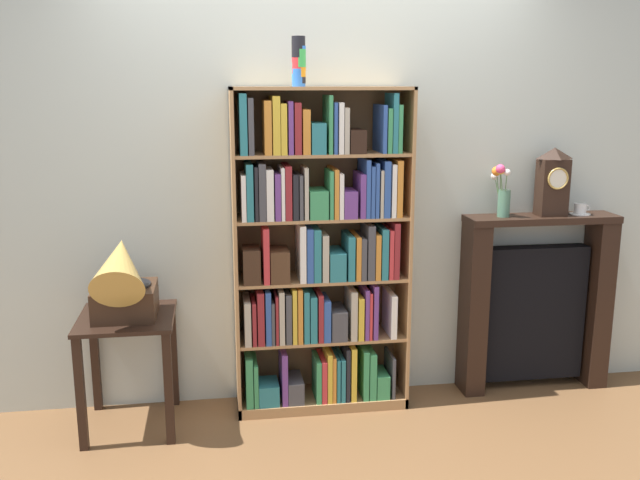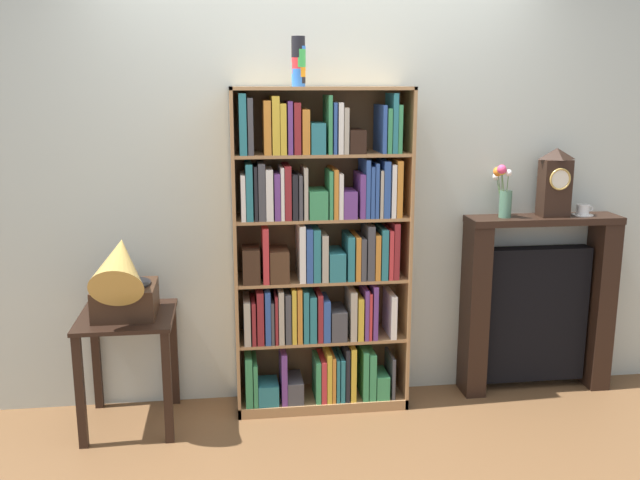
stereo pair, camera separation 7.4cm
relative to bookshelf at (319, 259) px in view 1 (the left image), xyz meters
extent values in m
cube|color=brown|center=(0.01, -0.13, -0.89)|extent=(7.77, 6.40, 0.02)
cube|color=beige|center=(0.14, 0.20, 0.43)|extent=(4.77, 0.08, 2.63)
cube|color=#A87A4C|center=(-0.47, 0.01, 0.03)|extent=(0.02, 0.31, 1.83)
cube|color=#A87A4C|center=(0.49, 0.01, 0.03)|extent=(0.02, 0.31, 1.83)
cube|color=brown|center=(0.01, 0.16, 0.03)|extent=(0.98, 0.01, 1.83)
cube|color=#A87A4C|center=(0.01, 0.01, 0.94)|extent=(0.98, 0.31, 0.02)
cube|color=#A87A4C|center=(0.01, 0.01, -0.85)|extent=(0.98, 0.31, 0.06)
cube|color=#388E56|center=(-0.41, -0.03, -0.68)|extent=(0.04, 0.21, 0.29)
cube|color=#388E56|center=(-0.38, -0.01, -0.70)|extent=(0.02, 0.25, 0.25)
cube|color=teal|center=(-0.30, -0.04, -0.76)|extent=(0.12, 0.18, 0.12)
cube|color=#663884|center=(-0.21, -0.01, -0.67)|extent=(0.03, 0.24, 0.30)
cube|color=#424247|center=(-0.15, -0.02, -0.76)|extent=(0.09, 0.22, 0.13)
cube|color=#388E56|center=(-0.02, -0.03, -0.70)|extent=(0.03, 0.22, 0.25)
cube|color=#C63338|center=(0.01, -0.02, -0.70)|extent=(0.03, 0.23, 0.25)
cube|color=gold|center=(0.04, -0.03, -0.68)|extent=(0.03, 0.22, 0.29)
cube|color=orange|center=(0.07, -0.01, -0.69)|extent=(0.02, 0.24, 0.27)
cube|color=teal|center=(0.09, -0.02, -0.69)|extent=(0.02, 0.22, 0.26)
cube|color=teal|center=(0.12, -0.01, -0.69)|extent=(0.02, 0.26, 0.26)
cube|color=black|center=(0.15, -0.03, -0.66)|extent=(0.02, 0.21, 0.31)
cube|color=gold|center=(0.18, -0.02, -0.66)|extent=(0.03, 0.22, 0.32)
cube|color=#388E56|center=(0.25, 0.00, -0.67)|extent=(0.03, 0.26, 0.29)
cube|color=#388E56|center=(0.29, -0.02, -0.68)|extent=(0.04, 0.23, 0.28)
cube|color=#388E56|center=(0.36, -0.04, -0.75)|extent=(0.07, 0.19, 0.14)
cube|color=#424247|center=(0.41, -0.02, -0.70)|extent=(0.02, 0.22, 0.25)
cube|color=#A87A4C|center=(0.01, 0.01, -0.46)|extent=(0.94, 0.29, 0.02)
cube|color=#B2A893|center=(-0.41, -0.01, -0.33)|extent=(0.04, 0.25, 0.25)
cube|color=maroon|center=(-0.38, -0.03, -0.33)|extent=(0.02, 0.21, 0.25)
cube|color=maroon|center=(-0.34, -0.01, -0.30)|extent=(0.04, 0.25, 0.30)
cube|color=#2D519E|center=(-0.30, -0.03, -0.30)|extent=(0.03, 0.21, 0.30)
cube|color=#424247|center=(-0.28, -0.01, -0.33)|extent=(0.02, 0.25, 0.24)
cube|color=maroon|center=(-0.25, 0.00, -0.31)|extent=(0.02, 0.26, 0.28)
cube|color=#B2A893|center=(-0.23, -0.03, -0.30)|extent=(0.03, 0.20, 0.30)
cube|color=#424247|center=(-0.19, -0.01, -0.31)|extent=(0.03, 0.25, 0.29)
cube|color=gold|center=(-0.16, -0.03, -0.30)|extent=(0.02, 0.21, 0.31)
cube|color=orange|center=(-0.12, -0.03, -0.30)|extent=(0.03, 0.21, 0.31)
cube|color=teal|center=(-0.09, -0.01, -0.31)|extent=(0.03, 0.25, 0.30)
cube|color=teal|center=(-0.05, 0.00, -0.32)|extent=(0.04, 0.26, 0.27)
cube|color=maroon|center=(-0.01, -0.01, -0.32)|extent=(0.03, 0.25, 0.27)
cube|color=#2D519E|center=(0.03, -0.03, -0.33)|extent=(0.04, 0.21, 0.24)
cube|color=#424247|center=(0.10, -0.03, -0.37)|extent=(0.09, 0.22, 0.17)
cube|color=#B2A893|center=(0.18, -0.02, -0.31)|extent=(0.04, 0.23, 0.28)
cube|color=gold|center=(0.22, -0.03, -0.33)|extent=(0.03, 0.21, 0.25)
cube|color=#663884|center=(0.25, -0.03, -0.31)|extent=(0.02, 0.21, 0.29)
cube|color=#C63338|center=(0.27, -0.01, -0.32)|extent=(0.02, 0.26, 0.27)
cube|color=#663884|center=(0.30, -0.01, -0.30)|extent=(0.03, 0.24, 0.31)
cube|color=white|center=(0.41, -0.02, -0.33)|extent=(0.03, 0.24, 0.25)
cube|color=#A87A4C|center=(0.01, 0.01, -0.11)|extent=(0.94, 0.29, 0.02)
cube|color=#382316|center=(-0.39, -0.05, -0.01)|extent=(0.09, 0.17, 0.19)
cube|color=#C63338|center=(-0.31, -0.03, 0.05)|extent=(0.03, 0.21, 0.31)
cube|color=#472D1C|center=(-0.23, -0.03, -0.01)|extent=(0.11, 0.20, 0.18)
cube|color=white|center=(-0.11, -0.01, 0.06)|extent=(0.03, 0.26, 0.32)
cube|color=#2D519E|center=(-0.07, -0.02, 0.05)|extent=(0.04, 0.23, 0.30)
cube|color=teal|center=(-0.03, -0.02, 0.04)|extent=(0.04, 0.24, 0.29)
cube|color=#B2A893|center=(0.02, -0.02, 0.03)|extent=(0.03, 0.22, 0.26)
cube|color=teal|center=(0.09, -0.02, -0.02)|extent=(0.09, 0.23, 0.16)
cube|color=teal|center=(0.16, -0.02, 0.02)|extent=(0.04, 0.23, 0.25)
cube|color=orange|center=(0.20, -0.02, 0.02)|extent=(0.03, 0.24, 0.25)
cube|color=#424247|center=(0.23, -0.01, 0.02)|extent=(0.03, 0.25, 0.24)
cube|color=#424247|center=(0.27, -0.02, 0.05)|extent=(0.04, 0.23, 0.31)
cube|color=orange|center=(0.31, -0.03, 0.03)|extent=(0.03, 0.21, 0.26)
cube|color=teal|center=(0.35, -0.03, 0.04)|extent=(0.04, 0.21, 0.28)
cube|color=#C63338|center=(0.38, -0.02, 0.04)|extent=(0.02, 0.22, 0.28)
cube|color=maroon|center=(0.42, -0.01, 0.06)|extent=(0.03, 0.25, 0.32)
cube|color=#A87A4C|center=(0.01, 0.01, 0.24)|extent=(0.94, 0.29, 0.02)
cube|color=white|center=(-0.42, -0.01, 0.37)|extent=(0.02, 0.24, 0.25)
cube|color=teal|center=(-0.39, 0.00, 0.40)|extent=(0.04, 0.26, 0.30)
cube|color=black|center=(-0.35, -0.02, 0.39)|extent=(0.02, 0.22, 0.29)
cube|color=#424247|center=(-0.32, -0.03, 0.40)|extent=(0.04, 0.21, 0.31)
cube|color=white|center=(-0.28, -0.03, 0.38)|extent=(0.04, 0.21, 0.27)
cube|color=#663884|center=(-0.24, -0.03, 0.37)|extent=(0.03, 0.20, 0.25)
cube|color=white|center=(-0.21, -0.02, 0.39)|extent=(0.02, 0.23, 0.28)
cube|color=maroon|center=(-0.18, -0.01, 0.39)|extent=(0.03, 0.25, 0.29)
cube|color=black|center=(-0.15, -0.01, 0.37)|extent=(0.03, 0.25, 0.24)
cube|color=#424247|center=(-0.12, -0.01, 0.37)|extent=(0.02, 0.25, 0.24)
cube|color=#B2A893|center=(-0.09, -0.02, 0.39)|extent=(0.02, 0.22, 0.28)
cube|color=#388E56|center=(-0.02, -0.03, 0.33)|extent=(0.10, 0.20, 0.15)
cube|color=#388E56|center=(0.05, -0.03, 0.38)|extent=(0.02, 0.21, 0.26)
cube|color=orange|center=(0.08, 0.00, 0.38)|extent=(0.02, 0.26, 0.27)
cube|color=white|center=(0.10, -0.02, 0.37)|extent=(0.02, 0.22, 0.25)
cube|color=#663884|center=(0.15, -0.04, 0.32)|extent=(0.07, 0.19, 0.15)
cube|color=#663884|center=(0.22, -0.02, 0.37)|extent=(0.03, 0.23, 0.24)
cube|color=#2D519E|center=(0.25, 0.00, 0.41)|extent=(0.02, 0.26, 0.32)
cube|color=#2D519E|center=(0.27, -0.02, 0.39)|extent=(0.02, 0.23, 0.28)
cube|color=#2D519E|center=(0.30, -0.01, 0.40)|extent=(0.02, 0.25, 0.30)
cube|color=#B2A893|center=(0.32, -0.02, 0.38)|extent=(0.02, 0.24, 0.26)
cube|color=#2D519E|center=(0.35, -0.01, 0.40)|extent=(0.04, 0.25, 0.31)
cube|color=white|center=(0.39, 0.00, 0.39)|extent=(0.03, 0.26, 0.29)
cube|color=orange|center=(0.42, -0.01, 0.40)|extent=(0.03, 0.25, 0.31)
cube|color=#A87A4C|center=(0.01, 0.01, 0.59)|extent=(0.94, 0.29, 0.02)
cube|color=teal|center=(-0.41, -0.02, 0.76)|extent=(0.04, 0.23, 0.32)
cube|color=#424247|center=(-0.37, -0.03, 0.75)|extent=(0.03, 0.21, 0.29)
cube|color=orange|center=(-0.29, -0.03, 0.74)|extent=(0.04, 0.21, 0.28)
cube|color=gold|center=(-0.24, -0.01, 0.75)|extent=(0.04, 0.26, 0.30)
cube|color=gold|center=(-0.20, -0.03, 0.73)|extent=(0.03, 0.21, 0.27)
cube|color=#663884|center=(-0.17, -0.01, 0.74)|extent=(0.03, 0.24, 0.28)
cube|color=maroon|center=(-0.13, -0.03, 0.73)|extent=(0.04, 0.21, 0.27)
cube|color=orange|center=(-0.09, -0.01, 0.72)|extent=(0.04, 0.24, 0.23)
cube|color=teal|center=(-0.02, -0.03, 0.68)|extent=(0.08, 0.21, 0.16)
cube|color=#388E56|center=(0.04, -0.02, 0.75)|extent=(0.02, 0.24, 0.31)
cube|color=#2D519E|center=(0.07, -0.01, 0.73)|extent=(0.02, 0.25, 0.27)
cube|color=white|center=(0.10, -0.01, 0.73)|extent=(0.03, 0.25, 0.27)
cube|color=#B2A893|center=(0.13, -0.02, 0.72)|extent=(0.03, 0.22, 0.24)
cube|color=black|center=(0.19, -0.01, 0.66)|extent=(0.09, 0.24, 0.13)
cube|color=#2D519E|center=(0.33, 0.00, 0.73)|extent=(0.02, 0.26, 0.26)
cube|color=#388E56|center=(0.36, 0.00, 0.72)|extent=(0.02, 0.26, 0.24)
cube|color=teal|center=(0.39, -0.03, 0.76)|extent=(0.03, 0.21, 0.32)
cube|color=#388E56|center=(0.42, -0.03, 0.73)|extent=(0.02, 0.21, 0.26)
cylinder|color=blue|center=(-0.11, -0.03, 0.99)|extent=(0.07, 0.07, 0.09)
cylinder|color=black|center=(-0.11, -0.03, 1.01)|extent=(0.07, 0.07, 0.09)
cylinder|color=#28B2B7|center=(-0.12, -0.03, 1.03)|extent=(0.07, 0.07, 0.09)
cylinder|color=orange|center=(-0.11, -0.03, 1.04)|extent=(0.07, 0.07, 0.09)
cylinder|color=red|center=(-0.12, -0.03, 1.06)|extent=(0.07, 0.07, 0.09)
cylinder|color=orange|center=(-0.11, -0.03, 1.08)|extent=(0.07, 0.07, 0.09)
cylinder|color=green|center=(-0.11, -0.03, 1.09)|extent=(0.07, 0.07, 0.09)
cylinder|color=blue|center=(-0.11, -0.03, 1.11)|extent=(0.07, 0.07, 0.09)
cylinder|color=purple|center=(-0.11, -0.03, 1.13)|extent=(0.07, 0.07, 0.09)
cylinder|color=black|center=(-0.12, -0.03, 1.14)|extent=(0.07, 0.07, 0.09)
cylinder|color=black|center=(-0.11, -0.03, 1.16)|extent=(0.07, 0.07, 0.09)
cube|color=black|center=(-1.06, -0.10, -0.26)|extent=(0.50, 0.53, 0.02)
cube|color=black|center=(-1.28, -0.33, -0.58)|extent=(0.04, 0.04, 0.61)
cube|color=black|center=(-0.84, -0.33, -0.58)|extent=(0.04, 0.04, 0.61)
cube|color=black|center=(-1.28, 0.13, -0.58)|extent=(0.04, 0.04, 0.61)
cube|color=black|center=(-0.84, 0.13, -0.58)|extent=(0.04, 0.04, 0.61)
cube|color=#382316|center=(-1.06, -0.10, -0.16)|extent=(0.32, 0.33, 0.17)
cylinder|color=black|center=(-1.06, -0.10, -0.08)|extent=(0.27, 0.27, 0.01)
cylinder|color=#B79347|center=(-1.06, -0.15, -0.05)|extent=(0.03, 0.03, 0.06)
cone|color=#B79347|center=(-1.06, -0.24, 0.07)|extent=(0.27, 0.43, 0.41)
cube|color=black|center=(1.34, 0.05, 0.18)|extent=(0.91, 0.22, 0.04)
cube|color=black|center=(0.94, 0.05, -0.36)|extent=(0.12, 0.20, 1.04)
cube|color=black|center=(1.74, 0.05, -0.36)|extent=(0.12, 0.20, 1.04)
cube|color=black|center=(1.34, 0.09, -0.41)|extent=(0.63, 0.11, 0.84)
cube|color=black|center=(1.39, 0.05, 0.37)|extent=(0.17, 0.12, 0.33)
pyramid|color=black|center=(1.39, 0.05, 0.57)|extent=(0.17, 0.12, 0.07)
cylinder|color=silver|center=(1.39, -0.01, 0.43)|extent=(0.12, 0.01, 0.12)
torus|color=#B79347|center=(1.39, -0.01, 0.43)|extent=(0.13, 0.01, 0.13)
cylinder|color=#4C7A60|center=(1.10, 0.05, 0.28)|extent=(0.07, 0.07, 0.16)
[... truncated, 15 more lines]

